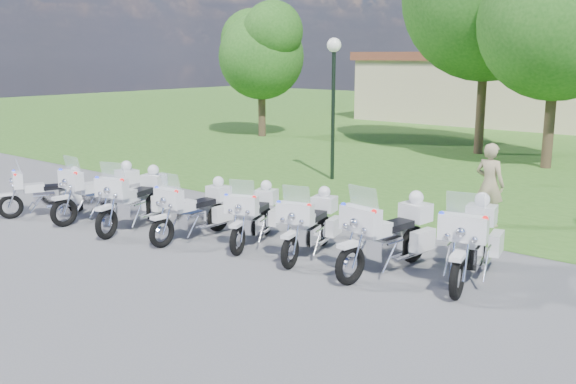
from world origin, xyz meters
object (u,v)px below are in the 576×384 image
Objects in this scene: motorcycle_6 at (389,234)px; motorcycle_0 at (48,191)px; motorcycle_4 at (255,214)px; bystander_a at (490,185)px; motorcycle_1 at (101,191)px; motorcycle_5 at (310,223)px; motorcycle_3 at (195,209)px; motorcycle_2 at (135,198)px; motorcycle_7 at (472,240)px; lamp_post at (334,74)px.

motorcycle_0 is at bearing 18.20° from motorcycle_6.
motorcycle_4 is 5.55m from bystander_a.
motorcycle_6 is at bearing 95.60° from bystander_a.
motorcycle_6 is (7.39, 1.07, 0.03)m from motorcycle_1.
motorcycle_0 is 8.89m from motorcycle_6.
motorcycle_5 is at bearing -168.95° from motorcycle_1.
bystander_a reaches higher than motorcycle_3.
motorcycle_3 is at bearing 174.47° from motorcycle_2.
motorcycle_5 is 0.89× the size of motorcycle_6.
motorcycle_1 is 3.02m from motorcycle_3.
motorcycle_7 reaches higher than motorcycle_0.
motorcycle_0 is at bearing -6.02° from motorcycle_4.
motorcycle_0 is at bearing -107.81° from lamp_post.
motorcycle_4 is 7.92m from lamp_post.
motorcycle_3 is 2.74m from motorcycle_5.
lamp_post is at bearing -40.41° from motorcycle_6.
motorcycle_6 is 4.28m from bystander_a.
motorcycle_6 is at bearing -47.63° from lamp_post.
motorcycle_7 reaches higher than motorcycle_4.
lamp_post reaches higher than motorcycle_0.
lamp_post is at bearing -13.89° from bystander_a.
motorcycle_2 is at bearing -0.50° from motorcycle_7.
motorcycle_7 is at bearing 175.97° from motorcycle_2.
bystander_a is (3.24, 4.49, 0.34)m from motorcycle_4.
motorcycle_6 is 1.31× the size of bystander_a.
bystander_a reaches higher than motorcycle_2.
lamp_post reaches higher than motorcycle_3.
motorcycle_5 is at bearing -143.34° from motorcycle_0.
motorcycle_5 reaches higher than motorcycle_0.
motorcycle_1 reaches higher than motorcycle_4.
motorcycle_2 is 1.13× the size of motorcycle_4.
motorcycle_4 is at bearing 11.22° from motorcycle_6.
lamp_post is at bearing -71.65° from motorcycle_5.
motorcycle_2 is (2.65, 0.62, 0.09)m from motorcycle_0.
motorcycle_1 is 7.46m from motorcycle_6.
motorcycle_7 is (8.74, 1.61, 0.05)m from motorcycle_1.
motorcycle_1 is 1.06× the size of motorcycle_3.
motorcycle_3 is 0.89× the size of motorcycle_7.
bystander_a reaches higher than motorcycle_0.
motorcycle_1 is at bearing 15.47° from motorcycle_6.
bystander_a is (4.49, 5.02, 0.33)m from motorcycle_3.
motorcycle_0 is 2.72m from motorcycle_2.
bystander_a reaches higher than motorcycle_6.
motorcycle_1 is 8.88m from motorcycle_7.
lamp_post is at bearing -106.49° from motorcycle_2.
lamp_post is at bearing -98.25° from motorcycle_1.
motorcycle_6 reaches higher than motorcycle_5.
motorcycle_0 is 0.88× the size of motorcycle_5.
motorcycle_1 is 1.32m from motorcycle_2.
motorcycle_7 is 3.94m from bystander_a.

